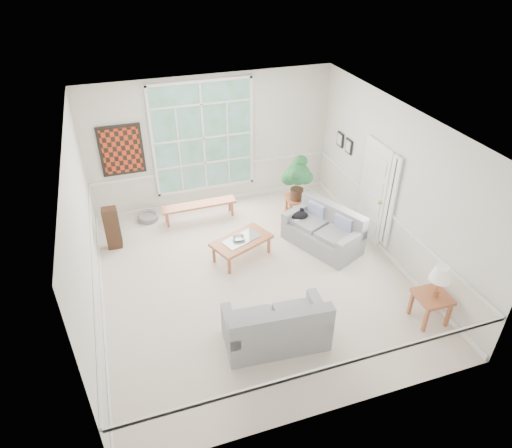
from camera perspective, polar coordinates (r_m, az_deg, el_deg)
The scene contains 24 objects.
floor at distance 8.61m, azimuth -0.22°, elevation -6.70°, with size 5.50×6.00×0.01m, color beige.
ceiling at distance 7.07m, azimuth -0.27°, elevation 12.34°, with size 5.50×6.00×0.02m, color white.
wall_back at distance 10.32m, azimuth -5.50°, elevation 10.12°, with size 5.50×0.02×3.00m, color silver.
wall_front at distance 5.58m, azimuth 9.66°, elevation -13.50°, with size 5.50×0.02×3.00m, color silver.
wall_left at distance 7.49m, azimuth -20.67°, elevation -1.66°, with size 0.02×6.00×3.00m, color silver.
wall_right at distance 8.87m, azimuth 16.97°, elevation 4.71°, with size 0.02×6.00×3.00m, color silver.
window_back at distance 10.19m, azimuth -6.60°, elevation 10.65°, with size 2.30×0.08×2.40m, color white.
entry_door at distance 9.48m, azimuth 14.40°, elevation 3.97°, with size 0.08×0.90×2.10m, color white.
door_sidelight at distance 8.99m, azimuth 16.50°, elevation 2.63°, with size 0.08×0.26×1.90m, color white.
wall_art at distance 10.03m, azimuth -16.47°, elevation 8.81°, with size 0.90×0.06×1.10m, color maroon.
wall_frame_near at distance 10.14m, azimuth 11.48°, elevation 9.48°, with size 0.04×0.26×0.32m, color black.
wall_frame_far at distance 10.46m, azimuth 10.44°, elevation 10.35°, with size 0.04×0.26×0.32m, color black.
loveseat_right at distance 9.27m, azimuth 8.35°, elevation -0.54°, with size 0.81×1.57×0.85m, color gray.
loveseat_front at distance 7.18m, azimuth 2.49°, elevation -12.00°, with size 1.58×0.82×0.86m, color gray.
coffee_table at distance 8.98m, azimuth -1.81°, elevation -3.04°, with size 1.15×0.63×0.43m, color #9E5231.
pewter_bowl at distance 8.83m, azimuth -2.18°, elevation -1.76°, with size 0.29×0.29×0.07m, color #9A999F.
window_bench at distance 10.25m, azimuth -7.08°, elevation 1.58°, with size 1.64×0.32×0.38m, color #9E5231.
end_table at distance 10.25m, azimuth 5.19°, elevation 2.12°, with size 0.50×0.50×0.50m, color #9E5231.
houseplant at distance 9.82m, azimuth 5.20°, elevation 5.66°, with size 0.58×0.58×0.99m, color #1E542B, non-canonical shape.
side_table at distance 8.13m, azimuth 20.89°, elevation -9.73°, with size 0.53×0.53×0.54m, color #9E5231.
table_lamp at distance 7.78m, azimuth 21.89°, elevation -6.73°, with size 0.34×0.34×0.58m, color white, non-canonical shape.
pet_bed at distance 10.47m, azimuth -13.33°, elevation 0.83°, with size 0.45×0.45×0.13m, color slate.
floor_speaker at distance 9.57m, azimuth -17.55°, elevation -0.48°, with size 0.28×0.22×0.91m, color #372013.
cat at distance 9.45m, azimuth 5.48°, elevation 1.08°, with size 0.36×0.25×0.17m, color black.
Camera 1 is at (-2.05, -6.29, 5.51)m, focal length 32.00 mm.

